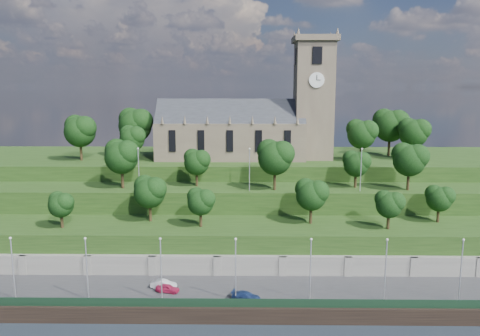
{
  "coord_description": "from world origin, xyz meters",
  "views": [
    {
      "loc": [
        -0.67,
        -56.77,
        30.51
      ],
      "look_at": [
        -1.75,
        30.0,
        15.5
      ],
      "focal_mm": 35.0,
      "sensor_mm": 36.0,
      "label": 1
    }
  ],
  "objects_px": {
    "church": "(252,124)",
    "car_left": "(168,288)",
    "car_right": "(246,296)",
    "car_middle": "(164,284)"
  },
  "relations": [
    {
      "from": "church",
      "to": "car_right",
      "type": "height_order",
      "value": "church"
    },
    {
      "from": "car_right",
      "to": "car_left",
      "type": "bearing_deg",
      "value": 96.24
    },
    {
      "from": "car_right",
      "to": "church",
      "type": "bearing_deg",
      "value": 16.75
    },
    {
      "from": "church",
      "to": "car_middle",
      "type": "distance_m",
      "value": 46.28
    },
    {
      "from": "church",
      "to": "car_middle",
      "type": "bearing_deg",
      "value": -108.47
    },
    {
      "from": "church",
      "to": "car_left",
      "type": "relative_size",
      "value": 11.59
    },
    {
      "from": "car_middle",
      "to": "car_right",
      "type": "xyz_separation_m",
      "value": [
        11.88,
        -3.69,
        -0.03
      ]
    },
    {
      "from": "car_middle",
      "to": "car_right",
      "type": "distance_m",
      "value": 12.44
    },
    {
      "from": "car_left",
      "to": "car_middle",
      "type": "height_order",
      "value": "car_middle"
    },
    {
      "from": "car_left",
      "to": "car_middle",
      "type": "relative_size",
      "value": 0.9
    }
  ]
}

